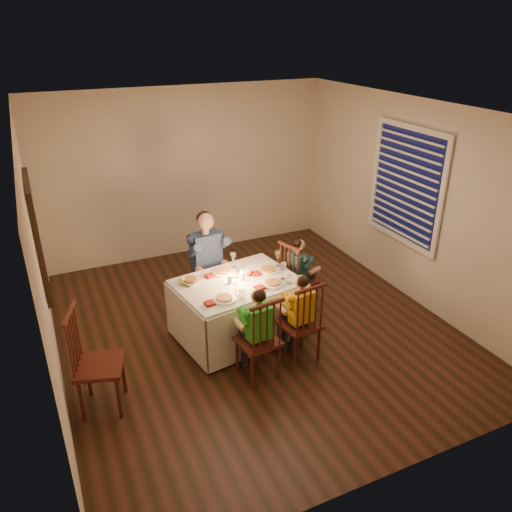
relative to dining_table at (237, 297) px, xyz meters
name	(u,v)px	position (x,y,z in m)	size (l,w,h in m)	color
ground	(254,327)	(0.24, 0.07, -0.51)	(5.00, 5.00, 0.00)	black
wall_left	(40,267)	(-2.01, 0.07, 0.79)	(0.02, 5.00, 2.60)	beige
wall_right	(411,202)	(2.49, 0.07, 0.79)	(0.02, 5.00, 2.60)	beige
wall_back	(186,173)	(0.24, 2.57, 0.79)	(4.50, 0.02, 2.60)	beige
ceiling	(253,111)	(0.24, 0.07, 2.09)	(5.00, 5.00, 0.00)	white
dining_table	(237,297)	(0.00, 0.00, 0.00)	(1.53, 1.21, 0.69)	white
chair_adult	(210,305)	(-0.08, 0.78, -0.51)	(0.40, 0.38, 0.98)	black
chair_near_left	(258,375)	(-0.11, -0.80, -0.51)	(0.40, 0.38, 0.98)	black
chair_near_right	(298,357)	(0.43, -0.70, -0.51)	(0.40, 0.38, 0.98)	black
chair_end	(297,310)	(0.91, 0.18, -0.51)	(0.40, 0.38, 0.98)	black
chair_extra	(106,405)	(-1.66, -0.60, -0.51)	(0.45, 0.43, 1.10)	black
adult	(210,305)	(-0.08, 0.78, -0.51)	(0.49, 0.45, 1.31)	navy
child_green	(258,375)	(-0.11, -0.80, -0.51)	(0.34, 0.31, 1.05)	green
child_yellow	(298,357)	(0.43, -0.70, -0.51)	(0.34, 0.31, 1.04)	gold
child_teal	(297,310)	(0.91, 0.18, -0.51)	(0.32, 0.29, 1.01)	#193740
setting_adult	(223,272)	(-0.07, 0.26, 0.22)	(0.26, 0.26, 0.02)	white
setting_green	(224,299)	(-0.28, -0.33, 0.22)	(0.26, 0.26, 0.02)	white
setting_yellow	(273,284)	(0.34, -0.24, 0.22)	(0.26, 0.26, 0.02)	white
setting_teal	(268,270)	(0.44, 0.09, 0.22)	(0.26, 0.26, 0.02)	white
candle_left	(230,280)	(-0.09, -0.01, 0.26)	(0.06, 0.06, 0.10)	white
candle_right	(242,276)	(0.07, 0.01, 0.26)	(0.06, 0.06, 0.10)	white
squash	(182,281)	(-0.59, 0.20, 0.25)	(0.09, 0.09, 0.09)	#F3F040
orange_fruit	(248,273)	(0.18, 0.08, 0.25)	(0.08, 0.08, 0.08)	orange
serving_bowl	(191,282)	(-0.50, 0.17, 0.23)	(0.20, 0.20, 0.05)	white
wall_mirror	(38,236)	(-1.98, 0.37, 0.99)	(0.06, 0.95, 1.15)	black
window_blinds	(405,185)	(2.45, 0.17, 0.99)	(0.07, 1.34, 1.54)	#0D0F36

